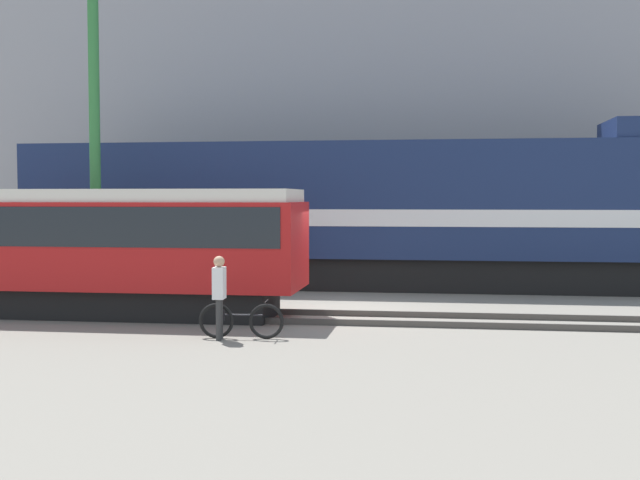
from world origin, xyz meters
name	(u,v)px	position (x,y,z in m)	size (l,w,h in m)	color
ground_plane	(344,311)	(0.00, 0.00, 0.00)	(120.00, 120.00, 0.00)	gray
track_near	(336,317)	(0.00, -1.53, 0.07)	(60.00, 1.50, 0.14)	#47423D
track_far	(363,285)	(0.00, 5.30, 0.07)	(60.00, 1.51, 0.14)	#47423D
building_backdrop	(381,79)	(0.00, 13.37, 7.69)	(31.24, 6.00, 15.37)	#99999E
freight_locomotive	(361,212)	(-0.08, 5.30, 2.38)	(21.01, 3.04, 5.11)	black
streetcar	(68,243)	(-6.50, -1.53, 1.73)	(11.34, 2.54, 3.02)	black
bicycle	(241,321)	(-1.59, -4.17, 0.36)	(1.72, 0.44, 0.77)	black
person	(219,289)	(-1.99, -4.35, 1.01)	(0.24, 0.37, 1.67)	#333333
utility_pole_left	(95,148)	(-7.31, 1.89, 4.22)	(0.30, 0.30, 8.44)	#2D7238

